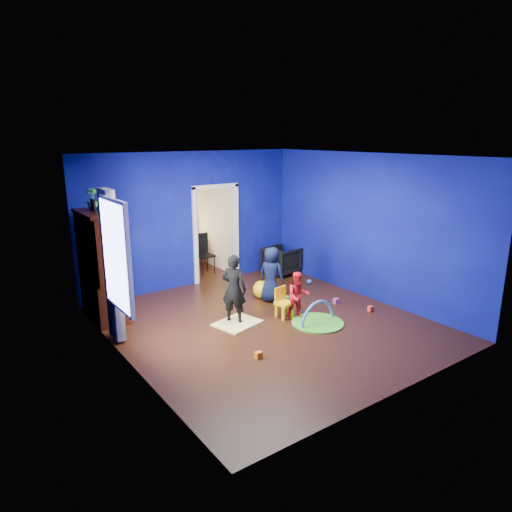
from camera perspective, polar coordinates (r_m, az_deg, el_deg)
floor at (r=8.14m, az=1.43°, el=-8.46°), size 5.00×5.50×0.01m
ceiling at (r=7.48m, az=1.58°, el=12.40°), size 5.00×5.50×0.01m
wall_back at (r=9.96m, az=-8.08°, el=4.49°), size 5.00×0.02×2.90m
wall_front at (r=5.81m, az=18.08°, el=-3.66°), size 5.00×0.02×2.90m
wall_left at (r=6.53m, az=-16.31°, el=-1.48°), size 0.02×5.50×2.90m
wall_right at (r=9.36m, az=13.84°, el=3.54°), size 0.02×5.50×2.90m
alcove at (r=11.04m, az=-7.39°, el=4.46°), size 1.00×1.75×2.50m
armchair at (r=10.87m, az=3.22°, el=-0.57°), size 0.82×0.80×0.66m
child_black at (r=7.99m, az=-2.78°, el=-4.14°), size 0.51×0.54×1.24m
child_navy at (r=9.03m, az=1.93°, el=-2.32°), size 0.53×0.63×1.11m
toddler_red at (r=8.22m, az=5.29°, el=-4.96°), size 0.52×0.47×0.88m
vase at (r=7.99m, az=-18.64°, el=5.81°), size 0.26×0.26×0.22m
potted_plant at (r=8.48m, az=-19.75°, el=6.73°), size 0.24×0.24×0.37m
tv_armoire at (r=8.50m, az=-18.65°, el=-1.22°), size 0.58×1.14×1.96m
crt_tv at (r=8.50m, az=-18.41°, el=-0.92°), size 0.46×0.70×0.54m
yellow_blanket at (r=8.13m, az=-2.34°, el=-8.38°), size 0.87×0.76×0.03m
hopper_ball at (r=9.31m, az=0.73°, el=-4.19°), size 0.36×0.36×0.36m
kid_chair at (r=8.34m, az=3.57°, el=-6.02°), size 0.32×0.32×0.50m
play_mat at (r=8.21m, az=7.69°, el=-8.27°), size 0.92×0.92×0.02m
toy_arch at (r=8.21m, az=7.69°, el=-8.22°), size 0.82×0.11×0.82m
window_left at (r=6.83m, az=-17.24°, el=0.03°), size 0.03×0.95×1.55m
curtain at (r=7.45m, az=-17.59°, el=-1.18°), size 0.14×0.42×2.40m
doorway at (r=10.33m, az=-5.05°, el=2.68°), size 1.16×0.10×2.10m
study_desk at (r=11.77m, az=-8.72°, el=0.71°), size 0.88×0.44×0.75m
desk_monitor at (r=11.75m, az=-9.10°, el=3.55°), size 0.40×0.05×0.32m
desk_lamp at (r=11.59m, az=-10.20°, el=3.23°), size 0.14×0.14×0.14m
folding_chair at (r=10.93m, az=-6.45°, el=0.14°), size 0.40×0.40×0.92m
book_shelf at (r=11.59m, az=-9.29°, el=8.73°), size 0.88×0.24×0.04m
toy_0 at (r=8.93m, az=14.12°, el=-6.41°), size 0.10×0.08×0.10m
toy_1 at (r=10.27m, az=6.67°, el=-3.19°), size 0.11×0.11×0.11m
toy_2 at (r=6.95m, az=0.33°, el=-12.27°), size 0.10×0.08×0.10m
toy_3 at (r=9.24m, az=3.88°, el=-5.21°), size 0.11×0.11×0.11m
toy_4 at (r=9.18m, az=9.96°, el=-5.56°), size 0.10×0.08×0.10m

